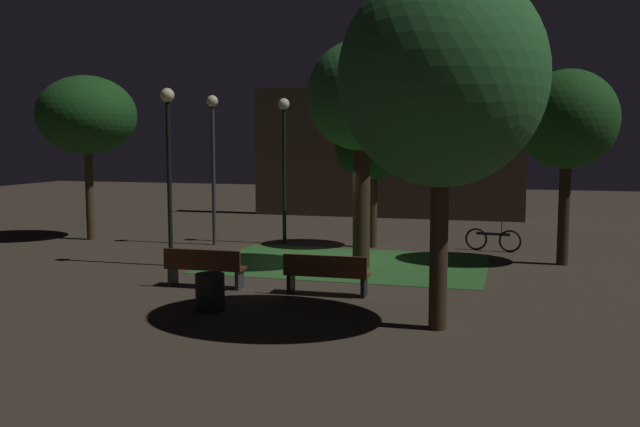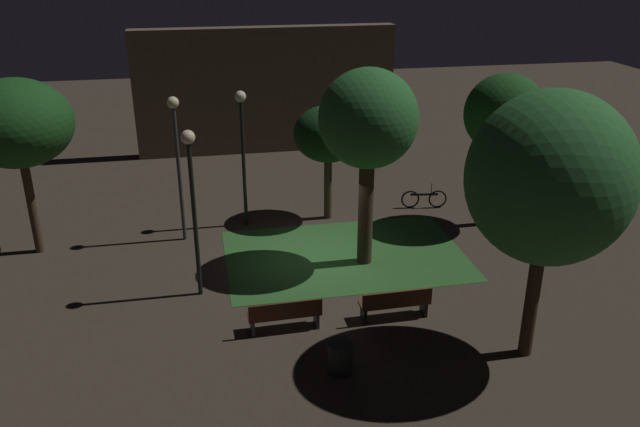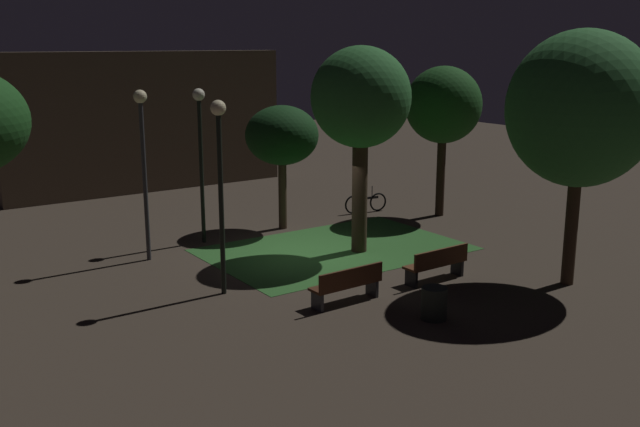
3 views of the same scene
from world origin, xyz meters
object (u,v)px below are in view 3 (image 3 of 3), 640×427
(tree_back_right, at_px, (282,136))
(tree_tall_center, at_px, (361,100))
(tree_left_canopy, at_px, (443,106))
(trash_bin, at_px, (434,303))
(lamp_post_near_wall, at_px, (143,146))
(lamp_post_path_center, at_px, (200,139))
(bench_path_side, at_px, (348,284))
(bench_corner, at_px, (437,263))
(tree_back_left, at_px, (581,110))
(bicycle, at_px, (366,203))
(lamp_post_plaza_west, at_px, (220,165))

(tree_back_right, height_order, tree_tall_center, tree_tall_center)
(tree_left_canopy, bearing_deg, trash_bin, -134.55)
(tree_back_right, distance_m, lamp_post_near_wall, 4.96)
(tree_back_right, height_order, lamp_post_path_center, lamp_post_path_center)
(bench_path_side, height_order, tree_tall_center, tree_tall_center)
(bench_corner, distance_m, tree_back_left, 5.00)
(bench_path_side, distance_m, tree_tall_center, 5.78)
(bench_path_side, bearing_deg, bench_corner, -0.00)
(bicycle, bearing_deg, bench_corner, -114.88)
(bench_path_side, relative_size, tree_tall_center, 0.31)
(tree_back_right, relative_size, lamp_post_plaza_west, 0.86)
(lamp_post_path_center, relative_size, lamp_post_near_wall, 0.98)
(tree_back_right, height_order, bicycle, tree_back_right)
(bench_path_side, relative_size, bicycle, 1.11)
(lamp_post_near_wall, height_order, bicycle, lamp_post_near_wall)
(bench_corner, relative_size, lamp_post_path_center, 0.40)
(tree_left_canopy, bearing_deg, tree_tall_center, -158.96)
(tree_left_canopy, distance_m, tree_back_left, 7.61)
(tree_back_left, bearing_deg, bicycle, 85.58)
(bench_corner, xyz_separation_m, lamp_post_near_wall, (-5.23, 5.90, 2.67))
(tree_tall_center, relative_size, trash_bin, 8.10)
(lamp_post_path_center, xyz_separation_m, bicycle, (6.41, 0.29, -2.76))
(tree_tall_center, height_order, trash_bin, tree_tall_center)
(lamp_post_near_wall, bearing_deg, bicycle, 7.25)
(tree_left_canopy, distance_m, lamp_post_plaza_west, 10.32)
(tree_back_left, bearing_deg, tree_tall_center, 115.48)
(bench_corner, distance_m, trash_bin, 2.59)
(tree_back_right, height_order, tree_back_left, tree_back_left)
(lamp_post_path_center, xyz_separation_m, lamp_post_plaza_west, (-1.64, -4.44, 0.02))
(lamp_post_near_wall, bearing_deg, lamp_post_path_center, 21.03)
(bench_path_side, distance_m, bench_corner, 2.80)
(bicycle, bearing_deg, lamp_post_near_wall, -172.75)
(tree_left_canopy, relative_size, bicycle, 3.11)
(bench_path_side, height_order, tree_left_canopy, tree_left_canopy)
(bench_path_side, bearing_deg, tree_left_canopy, 33.37)
(bench_path_side, distance_m, lamp_post_near_wall, 6.91)
(lamp_post_near_wall, height_order, trash_bin, lamp_post_near_wall)
(tree_tall_center, height_order, tree_back_left, tree_back_left)
(bench_corner, relative_size, lamp_post_plaza_west, 0.39)
(bench_path_side, height_order, bench_corner, same)
(bench_path_side, height_order, lamp_post_plaza_west, lamp_post_plaza_west)
(tree_tall_center, distance_m, bicycle, 6.30)
(lamp_post_plaza_west, bearing_deg, tree_back_right, 45.21)
(bench_corner, height_order, lamp_post_path_center, lamp_post_path_center)
(tree_left_canopy, relative_size, lamp_post_path_center, 1.12)
(bench_path_side, bearing_deg, tree_tall_center, 48.74)
(lamp_post_path_center, height_order, trash_bin, lamp_post_path_center)
(tree_tall_center, bearing_deg, bicycle, 49.46)
(bench_corner, height_order, lamp_post_near_wall, lamp_post_near_wall)
(bench_corner, bearing_deg, bench_path_side, 180.00)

